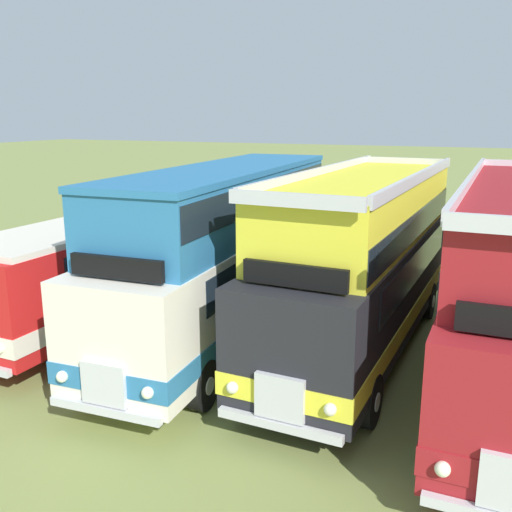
{
  "coord_description": "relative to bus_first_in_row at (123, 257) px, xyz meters",
  "views": [
    {
      "loc": [
        -0.57,
        -13.02,
        5.76
      ],
      "look_at": [
        -6.41,
        0.6,
        2.12
      ],
      "focal_mm": 40.34,
      "sensor_mm": 36.0,
      "label": 1
    }
  ],
  "objects": [
    {
      "name": "bus_third_in_row",
      "position": [
        7.01,
        0.16,
        0.6
      ],
      "size": [
        2.93,
        10.32,
        4.52
      ],
      "color": "black",
      "rests_on": "ground"
    },
    {
      "name": "bus_first_in_row",
      "position": [
        0.0,
        0.0,
        0.0
      ],
      "size": [
        2.81,
        10.66,
        2.99
      ],
      "color": "red",
      "rests_on": "ground"
    },
    {
      "name": "rope_fence_line",
      "position": [
        10.51,
        10.47,
        -1.08
      ],
      "size": [
        27.1,
        0.08,
        1.05
      ],
      "color": "#8C704C",
      "rests_on": "ground"
    },
    {
      "name": "bus_second_in_row",
      "position": [
        3.5,
        -0.27,
        0.72
      ],
      "size": [
        3.03,
        10.98,
        4.49
      ],
      "color": "silver",
      "rests_on": "ground"
    },
    {
      "name": "ground_plane",
      "position": [
        10.51,
        -0.33,
        -1.75
      ],
      "size": [
        200.0,
        200.0,
        0.0
      ],
      "primitive_type": "plane",
      "color": "olive"
    }
  ]
}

